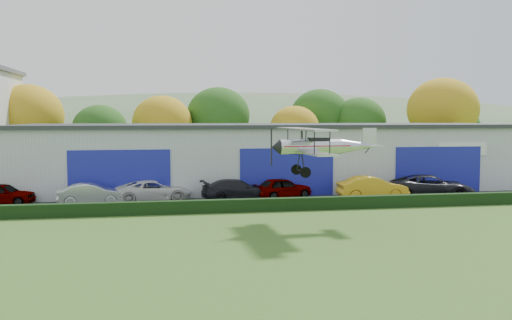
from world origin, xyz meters
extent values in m
plane|color=#3D611E|center=(0.00, 0.00, 0.00)|extent=(300.00, 300.00, 0.00)
cube|color=black|center=(3.00, 21.00, 0.03)|extent=(48.00, 9.00, 0.05)
cube|color=black|center=(3.00, 16.20, 0.40)|extent=(46.00, 0.60, 0.80)
cube|color=#B2B7BC|center=(5.00, 28.00, 2.50)|extent=(40.00, 12.00, 5.00)
cube|color=#2D3033|center=(5.00, 28.00, 5.15)|extent=(40.60, 12.60, 0.30)
cube|color=#1C209B|center=(-7.00, 21.95, 1.80)|extent=(7.00, 0.12, 3.60)
cube|color=#1C209B|center=(5.00, 21.95, 1.80)|extent=(7.00, 0.12, 3.60)
cube|color=#1C209B|center=(17.00, 21.95, 1.80)|extent=(7.00, 0.12, 3.60)
cylinder|color=#3D2614|center=(-17.00, 40.00, 1.57)|extent=(0.36, 0.36, 3.15)
ellipsoid|color=#A17313|center=(-17.00, 40.00, 6.03)|extent=(6.84, 6.84, 6.16)
cylinder|color=#3D2614|center=(-10.00, 38.00, 1.22)|extent=(0.36, 0.36, 2.45)
ellipsoid|color=#1E4C14|center=(-10.00, 38.00, 4.69)|extent=(5.32, 5.32, 4.79)
cylinder|color=#3D2614|center=(-4.00, 40.00, 1.40)|extent=(0.36, 0.36, 2.80)
ellipsoid|color=#A17313|center=(-4.00, 40.00, 5.36)|extent=(6.08, 6.08, 5.47)
cylinder|color=#3D2614|center=(2.00, 42.00, 1.57)|extent=(0.36, 0.36, 3.15)
ellipsoid|color=#1E4C14|center=(2.00, 42.00, 6.03)|extent=(6.84, 6.84, 6.16)
cylinder|color=#3D2614|center=(10.00, 40.00, 1.22)|extent=(0.36, 0.36, 2.45)
ellipsoid|color=#A17313|center=(10.00, 40.00, 4.69)|extent=(5.32, 5.32, 4.79)
cylinder|color=#3D2614|center=(18.00, 42.00, 1.40)|extent=(0.36, 0.36, 2.80)
ellipsoid|color=#1E4C14|center=(18.00, 42.00, 5.36)|extent=(6.08, 6.08, 5.47)
cylinder|color=#3D2614|center=(26.00, 38.00, 1.75)|extent=(0.36, 0.36, 3.50)
ellipsoid|color=#A17313|center=(26.00, 38.00, 6.70)|extent=(7.60, 7.60, 6.84)
cylinder|color=#3D2614|center=(30.00, 42.00, 1.22)|extent=(0.36, 0.36, 2.45)
ellipsoid|color=#1E4C14|center=(30.00, 42.00, 4.69)|extent=(5.32, 5.32, 4.79)
cylinder|color=#3D2614|center=(14.00, 44.00, 1.57)|extent=(0.36, 0.36, 3.15)
ellipsoid|color=#1E4C14|center=(14.00, 44.00, 6.03)|extent=(6.84, 6.84, 6.16)
ellipsoid|color=#4C6642|center=(20.00, 140.00, -15.40)|extent=(320.00, 196.00, 56.00)
ellipsoid|color=#4C6642|center=(90.00, 140.00, -9.90)|extent=(240.00, 126.00, 36.00)
imported|color=gray|center=(-14.66, 21.52, 0.77)|extent=(4.41, 2.22, 1.44)
imported|color=silver|center=(-8.76, 20.41, 0.76)|extent=(4.46, 1.94, 1.43)
imported|color=silver|center=(-4.68, 21.34, 0.77)|extent=(5.48, 3.17, 1.44)
imported|color=black|center=(1.11, 20.87, 0.78)|extent=(5.23, 2.69, 1.45)
imported|color=gray|center=(4.49, 21.25, 0.78)|extent=(4.62, 2.91, 1.47)
imported|color=gold|center=(10.67, 19.53, 0.86)|extent=(5.00, 1.92, 1.63)
imported|color=black|center=(15.16, 19.47, 0.87)|extent=(6.48, 4.53, 1.64)
cylinder|color=silver|center=(3.81, 11.35, 4.29)|extent=(3.45, 0.99, 0.81)
cone|color=silver|center=(6.50, 11.49, 4.29)|extent=(2.02, 0.92, 0.81)
cone|color=black|center=(1.88, 11.24, 4.29)|extent=(0.49, 0.83, 0.81)
cube|color=#AF0E11|center=(4.08, 11.36, 4.34)|extent=(3.81, 1.03, 0.05)
cube|color=black|center=(4.26, 11.37, 4.67)|extent=(1.11, 0.60, 0.22)
cube|color=silver|center=(3.63, 11.34, 4.02)|extent=(1.47, 6.52, 0.09)
cube|color=silver|center=(3.45, 11.33, 5.24)|extent=(1.58, 6.88, 0.09)
cylinder|color=black|center=(3.35, 8.98, 4.64)|extent=(0.06, 0.06, 1.17)
cylinder|color=black|center=(4.16, 9.03, 4.64)|extent=(0.06, 0.06, 1.17)
cylinder|color=black|center=(3.10, 13.65, 4.64)|extent=(0.06, 0.06, 1.17)
cylinder|color=black|center=(3.90, 13.69, 4.64)|extent=(0.06, 0.06, 1.17)
cylinder|color=black|center=(3.47, 11.01, 4.92)|extent=(0.06, 0.20, 0.67)
cylinder|color=black|center=(3.43, 11.64, 4.92)|extent=(0.06, 0.20, 0.67)
cylinder|color=black|center=(3.29, 10.94, 3.53)|extent=(0.10, 0.63, 1.10)
cylinder|color=black|center=(3.25, 11.70, 3.53)|extent=(0.10, 0.63, 1.10)
cylinder|color=black|center=(3.27, 11.32, 2.99)|extent=(0.16, 1.71, 0.06)
cylinder|color=black|center=(3.31, 10.51, 2.99)|extent=(0.58, 0.16, 0.58)
cylinder|color=black|center=(3.23, 12.13, 2.99)|extent=(0.58, 0.16, 0.58)
cylinder|color=black|center=(7.13, 11.53, 4.07)|extent=(0.33, 0.07, 0.38)
cube|color=silver|center=(7.13, 11.53, 4.34)|extent=(0.93, 2.38, 0.05)
cube|color=silver|center=(7.22, 11.53, 4.79)|extent=(0.81, 0.10, 0.99)
cube|color=black|center=(1.64, 11.23, 4.29)|extent=(0.06, 0.11, 1.98)
camera|label=1|loc=(-4.10, -17.08, 5.89)|focal=38.36mm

